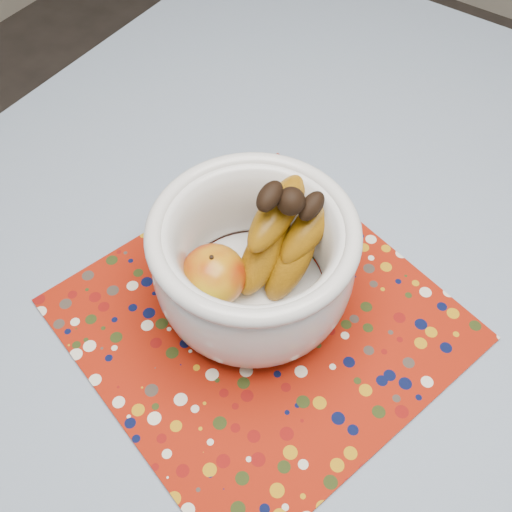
% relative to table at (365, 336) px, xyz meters
% --- Properties ---
extents(table, '(1.20, 1.20, 0.75)m').
position_rel_table_xyz_m(table, '(0.00, 0.00, 0.00)').
color(table, olive).
rests_on(table, ground).
extents(tablecloth, '(1.32, 1.32, 0.01)m').
position_rel_table_xyz_m(tablecloth, '(0.00, 0.00, 0.08)').
color(tablecloth, slate).
rests_on(tablecloth, table).
extents(placemat, '(0.50, 0.50, 0.00)m').
position_rel_table_xyz_m(placemat, '(-0.10, -0.10, 0.09)').
color(placemat, maroon).
rests_on(placemat, tablecloth).
extents(fruit_bowl, '(0.23, 0.24, 0.18)m').
position_rel_table_xyz_m(fruit_bowl, '(-0.12, -0.08, 0.17)').
color(fruit_bowl, silver).
rests_on(fruit_bowl, placemat).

